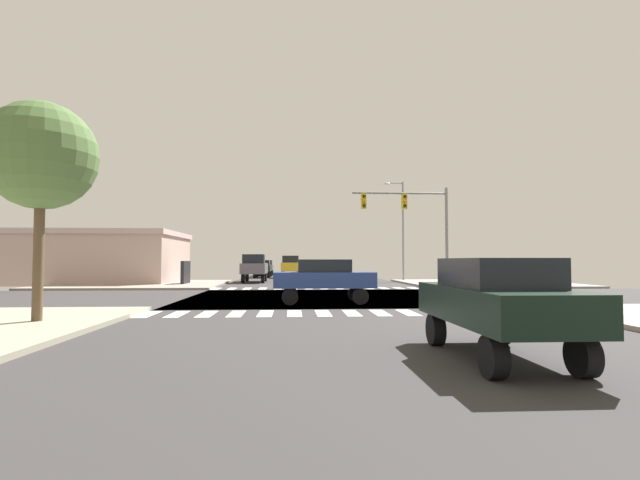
# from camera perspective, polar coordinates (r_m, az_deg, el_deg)

# --- Properties ---
(ground) EXTENTS (90.00, 90.00, 0.05)m
(ground) POSITION_cam_1_polar(r_m,az_deg,el_deg) (23.85, 1.03, -6.97)
(ground) COLOR #333132
(sidewalk_corner_ne) EXTENTS (12.00, 12.00, 0.14)m
(sidewalk_corner_ne) POSITION_cam_1_polar(r_m,az_deg,el_deg) (38.71, 19.20, -4.98)
(sidewalk_corner_ne) COLOR gray
(sidewalk_corner_ne) RESTS_ON ground
(sidewalk_corner_nw) EXTENTS (12.00, 12.00, 0.14)m
(sidewalk_corner_nw) POSITION_cam_1_polar(r_m,az_deg,el_deg) (37.45, -20.83, -5.04)
(sidewalk_corner_nw) COLOR gray
(sidewalk_corner_nw) RESTS_ON ground
(crosswalk_near) EXTENTS (13.50, 2.00, 0.01)m
(crosswalk_near) POSITION_cam_1_polar(r_m,az_deg,el_deg) (16.59, 2.13, -8.84)
(crosswalk_near) COLOR white
(crosswalk_near) RESTS_ON ground
(crosswalk_far) EXTENTS (13.50, 2.00, 0.01)m
(crosswalk_far) POSITION_cam_1_polar(r_m,az_deg,el_deg) (31.11, -0.48, -5.88)
(crosswalk_far) COLOR white
(crosswalk_far) RESTS_ON ground
(traffic_signal_mast) EXTENTS (6.45, 0.55, 6.72)m
(traffic_signal_mast) POSITION_cam_1_polar(r_m,az_deg,el_deg) (31.90, 10.91, 3.16)
(traffic_signal_mast) COLOR gray
(traffic_signal_mast) RESTS_ON ground
(street_lamp) EXTENTS (1.78, 0.32, 8.77)m
(street_lamp) POSITION_cam_1_polar(r_m,az_deg,el_deg) (41.99, 9.73, 2.11)
(street_lamp) COLOR gray
(street_lamp) RESTS_ON ground
(bank_building) EXTENTS (14.63, 9.74, 4.16)m
(bank_building) POSITION_cam_1_polar(r_m,az_deg,el_deg) (42.18, -25.41, -1.92)
(bank_building) COLOR #BC9E93
(bank_building) RESTS_ON ground
(sidewalk_tree) EXTENTS (3.07, 3.07, 6.36)m
(sidewalk_tree) POSITION_cam_1_polar(r_m,az_deg,el_deg) (15.76, -30.72, 8.68)
(sidewalk_tree) COLOR brown
(sidewalk_tree) RESTS_ON ground
(sedan_nearside_1) EXTENTS (1.80, 4.30, 1.88)m
(sedan_nearside_1) POSITION_cam_1_polar(r_m,az_deg,el_deg) (56.86, -6.61, -3.21)
(sedan_nearside_1) COLOR black
(sedan_nearside_1) RESTS_ON ground
(sedan_farside_2) EXTENTS (1.80, 4.30, 1.88)m
(sedan_farside_2) POSITION_cam_1_polar(r_m,az_deg,el_deg) (50.88, -6.99, -3.29)
(sedan_farside_2) COLOR black
(sedan_farside_2) RESTS_ON ground
(sedan_crossing_3) EXTENTS (1.80, 4.30, 1.88)m
(sedan_crossing_3) POSITION_cam_1_polar(r_m,az_deg,el_deg) (9.49, 20.63, -6.69)
(sedan_crossing_3) COLOR black
(sedan_crossing_3) RESTS_ON ground
(suv_queued_1) EXTENTS (1.96, 4.60, 2.34)m
(suv_queued_1) POSITION_cam_1_polar(r_m,az_deg,el_deg) (50.43, -3.61, -3.00)
(suv_queued_1) COLOR black
(suv_queued_1) RESTS_ON ground
(sedan_leading_4) EXTENTS (4.30, 1.80, 1.88)m
(sedan_leading_4) POSITION_cam_1_polar(r_m,az_deg,el_deg) (20.27, 0.50, -4.53)
(sedan_leading_4) COLOR black
(sedan_leading_4) RESTS_ON ground
(pickup_trailing_1) EXTENTS (2.00, 5.10, 2.35)m
(pickup_trailing_1) POSITION_cam_1_polar(r_m,az_deg,el_deg) (40.17, -7.94, -3.25)
(pickup_trailing_1) COLOR black
(pickup_trailing_1) RESTS_ON ground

